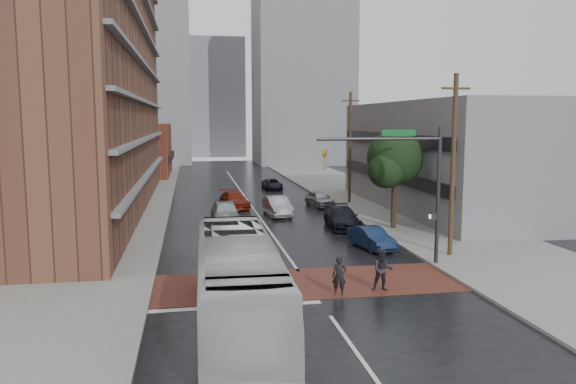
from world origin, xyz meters
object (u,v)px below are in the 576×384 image
object	(u,v)px
car_travel_a	(225,213)
car_parked_near	(372,238)
car_travel_b	(277,206)
car_parked_mid	(342,218)
car_parked_far	(320,199)
suv_travel	(272,184)
pedestrian_b	(383,270)
car_travel_c	(234,200)
pedestrian_a	(339,276)
transit_bus	(238,282)

from	to	relation	value
car_travel_a	car_parked_near	size ratio (longest dim) A/B	1.30
car_travel_b	car_parked_mid	xyz separation A→B (m)	(3.74, -5.65, -0.04)
car_travel_b	car_parked_mid	distance (m)	6.78
car_travel_b	car_parked_far	xyz separation A→B (m)	(4.39, 4.14, -0.08)
car_parked_mid	car_travel_a	bearing A→B (deg)	164.32
car_travel_b	car_parked_mid	bearing A→B (deg)	-61.05
car_parked_mid	suv_travel	bearing A→B (deg)	97.70
car_parked_far	car_parked_near	bearing A→B (deg)	-100.82
pedestrian_b	car_parked_near	xyz separation A→B (m)	(2.14, 8.01, -0.32)
car_travel_c	car_travel_b	bearing A→B (deg)	-66.73
pedestrian_a	suv_travel	xyz separation A→B (m)	(2.48, 37.33, -0.29)
car_parked_near	car_parked_mid	world-z (taller)	car_parked_mid
pedestrian_b	car_travel_c	distance (m)	25.32
pedestrian_b	car_parked_mid	size ratio (longest dim) A/B	0.38
transit_bus	car_travel_c	distance (m)	28.14
car_travel_b	car_parked_near	xyz separation A→B (m)	(3.74, -12.14, -0.13)
car_parked_far	car_travel_b	bearing A→B (deg)	-145.18
transit_bus	car_travel_a	bearing A→B (deg)	89.00
car_travel_b	pedestrian_b	bearing A→B (deg)	-90.00
car_parked_mid	car_travel_b	bearing A→B (deg)	126.87
car_travel_a	car_parked_far	bearing A→B (deg)	39.10
pedestrian_a	car_parked_mid	world-z (taller)	pedestrian_a
car_travel_c	car_parked_near	distance (m)	18.19
transit_bus	car_parked_far	world-z (taller)	transit_bus
suv_travel	car_parked_mid	distance (m)	22.65
car_parked_near	pedestrian_b	bearing A→B (deg)	-115.77
pedestrian_b	car_parked_far	bearing A→B (deg)	94.18
transit_bus	car_travel_c	xyz separation A→B (m)	(2.04, 28.04, -0.98)
pedestrian_a	car_travel_a	bearing A→B (deg)	122.36
pedestrian_a	car_parked_mid	distance (m)	15.32
pedestrian_a	car_parked_near	distance (m)	9.25
car_travel_b	car_parked_near	distance (m)	12.71
transit_bus	pedestrian_a	bearing A→B (deg)	33.40
pedestrian_b	suv_travel	xyz separation A→B (m)	(0.45, 37.09, -0.39)
pedestrian_b	car_travel_c	xyz separation A→B (m)	(-4.61, 24.90, -0.27)
suv_travel	car_parked_far	size ratio (longest dim) A/B	1.01
car_travel_a	car_travel_b	distance (m)	5.16
pedestrian_a	car_travel_c	world-z (taller)	pedestrian_a
pedestrian_b	transit_bus	bearing A→B (deg)	-143.91
car_travel_b	suv_travel	bearing A→B (deg)	78.62
transit_bus	car_parked_near	xyz separation A→B (m)	(8.80, 11.15, -1.03)
transit_bus	car_parked_far	bearing A→B (deg)	72.20
transit_bus	car_parked_mid	size ratio (longest dim) A/B	2.40
transit_bus	car_travel_b	world-z (taller)	transit_bus
transit_bus	pedestrian_b	xyz separation A→B (m)	(6.65, 3.15, -0.71)
car_travel_c	pedestrian_b	bearing A→B (deg)	-88.70
pedestrian_a	car_parked_far	world-z (taller)	pedestrian_a
car_travel_c	suv_travel	xyz separation A→B (m)	(5.06, 12.19, -0.12)
car_travel_c	car_parked_mid	xyz separation A→B (m)	(6.76, -10.40, 0.04)
suv_travel	car_parked_near	xyz separation A→B (m)	(1.70, -29.08, 0.07)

